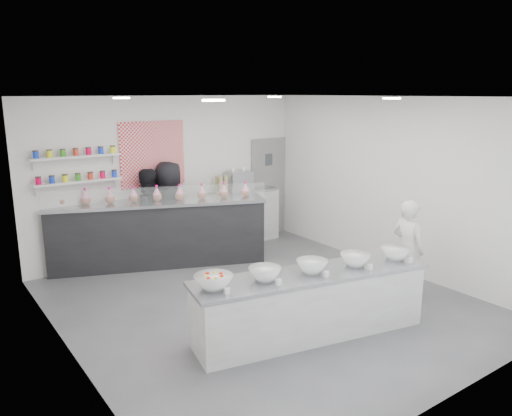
{
  "coord_description": "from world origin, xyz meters",
  "views": [
    {
      "loc": [
        -4.11,
        -5.55,
        3.06
      ],
      "look_at": [
        0.14,
        0.4,
        1.36
      ],
      "focal_mm": 35.0,
      "sensor_mm": 36.0,
      "label": 1
    }
  ],
  "objects_px": {
    "staff_left": "(147,216)",
    "woman_prep": "(408,250)",
    "prep_counter": "(311,304)",
    "espresso_machine": "(239,181)",
    "staff_right": "(170,210)",
    "back_bar": "(159,233)",
    "espresso_ledge": "(245,216)"
  },
  "relations": [
    {
      "from": "staff_left",
      "to": "woman_prep",
      "type": "bearing_deg",
      "value": 127.35
    },
    {
      "from": "prep_counter",
      "to": "woman_prep",
      "type": "distance_m",
      "value": 2.02
    },
    {
      "from": "espresso_machine",
      "to": "prep_counter",
      "type": "bearing_deg",
      "value": -111.03
    },
    {
      "from": "staff_right",
      "to": "staff_left",
      "type": "bearing_deg",
      "value": -24.42
    },
    {
      "from": "woman_prep",
      "to": "staff_left",
      "type": "relative_size",
      "value": 0.88
    },
    {
      "from": "espresso_machine",
      "to": "staff_right",
      "type": "xyz_separation_m",
      "value": [
        -1.58,
        -0.05,
        -0.37
      ]
    },
    {
      "from": "back_bar",
      "to": "espresso_ledge",
      "type": "height_order",
      "value": "back_bar"
    },
    {
      "from": "espresso_ledge",
      "to": "woman_prep",
      "type": "relative_size",
      "value": 0.97
    },
    {
      "from": "staff_left",
      "to": "staff_right",
      "type": "relative_size",
      "value": 0.95
    },
    {
      "from": "back_bar",
      "to": "espresso_machine",
      "type": "height_order",
      "value": "espresso_machine"
    },
    {
      "from": "prep_counter",
      "to": "espresso_machine",
      "type": "height_order",
      "value": "espresso_machine"
    },
    {
      "from": "staff_left",
      "to": "back_bar",
      "type": "bearing_deg",
      "value": 115.55
    },
    {
      "from": "prep_counter",
      "to": "staff_right",
      "type": "bearing_deg",
      "value": 102.83
    },
    {
      "from": "back_bar",
      "to": "staff_right",
      "type": "distance_m",
      "value": 0.54
    },
    {
      "from": "back_bar",
      "to": "espresso_machine",
      "type": "distance_m",
      "value": 2.08
    },
    {
      "from": "back_bar",
      "to": "staff_left",
      "type": "relative_size",
      "value": 2.19
    },
    {
      "from": "woman_prep",
      "to": "staff_right",
      "type": "distance_m",
      "value": 4.32
    },
    {
      "from": "espresso_ledge",
      "to": "staff_right",
      "type": "relative_size",
      "value": 0.81
    },
    {
      "from": "espresso_machine",
      "to": "staff_left",
      "type": "xyz_separation_m",
      "value": [
        -2.04,
        -0.05,
        -0.42
      ]
    },
    {
      "from": "espresso_machine",
      "to": "woman_prep",
      "type": "distance_m",
      "value": 3.92
    },
    {
      "from": "back_bar",
      "to": "woman_prep",
      "type": "xyz_separation_m",
      "value": [
        2.42,
        -3.55,
        0.17
      ]
    },
    {
      "from": "espresso_ledge",
      "to": "staff_left",
      "type": "bearing_deg",
      "value": -178.56
    },
    {
      "from": "prep_counter",
      "to": "espresso_ledge",
      "type": "bearing_deg",
      "value": 78.93
    },
    {
      "from": "prep_counter",
      "to": "back_bar",
      "type": "xyz_separation_m",
      "value": [
        -0.43,
        3.62,
        0.16
      ]
    },
    {
      "from": "espresso_machine",
      "to": "back_bar",
      "type": "bearing_deg",
      "value": -171.05
    },
    {
      "from": "espresso_ledge",
      "to": "espresso_machine",
      "type": "relative_size",
      "value": 2.89
    },
    {
      "from": "prep_counter",
      "to": "staff_right",
      "type": "height_order",
      "value": "staff_right"
    },
    {
      "from": "prep_counter",
      "to": "back_bar",
      "type": "height_order",
      "value": "back_bar"
    },
    {
      "from": "prep_counter",
      "to": "espresso_ledge",
      "type": "height_order",
      "value": "espresso_ledge"
    },
    {
      "from": "back_bar",
      "to": "prep_counter",
      "type": "bearing_deg",
      "value": -61.34
    },
    {
      "from": "back_bar",
      "to": "staff_left",
      "type": "xyz_separation_m",
      "value": [
        -0.1,
        0.25,
        0.28
      ]
    },
    {
      "from": "espresso_ledge",
      "to": "staff_left",
      "type": "relative_size",
      "value": 0.85
    }
  ]
}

